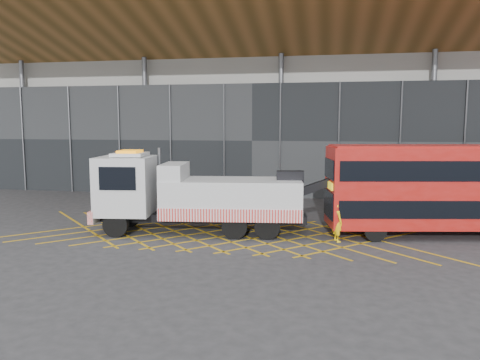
# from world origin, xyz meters

# --- Properties ---
(ground_plane) EXTENTS (120.00, 120.00, 0.00)m
(ground_plane) POSITION_xyz_m (0.00, 0.00, 0.00)
(ground_plane) COLOR #2B2C2E
(road_markings) EXTENTS (21.56, 7.16, 0.01)m
(road_markings) POSITION_xyz_m (2.40, 0.00, 0.01)
(road_markings) COLOR #C89512
(road_markings) RESTS_ON ground_plane
(construction_building) EXTENTS (55.00, 23.97, 18.00)m
(construction_building) POSITION_xyz_m (1.92, 18.40, 8.98)
(construction_building) COLOR gray
(construction_building) RESTS_ON ground_plane
(recovery_truck) EXTENTS (11.60, 3.90, 4.02)m
(recovery_truck) POSITION_xyz_m (0.95, -0.13, 1.86)
(recovery_truck) COLOR black
(recovery_truck) RESTS_ON ground_plane
(bus_towed) EXTENTS (10.67, 4.22, 4.24)m
(bus_towed) POSITION_xyz_m (12.51, 1.32, 2.35)
(bus_towed) COLOR #AD140F
(bus_towed) RESTS_ON ground_plane
(worker) EXTENTS (0.65, 0.76, 1.77)m
(worker) POSITION_xyz_m (7.80, -0.59, 0.89)
(worker) COLOR yellow
(worker) RESTS_ON ground_plane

